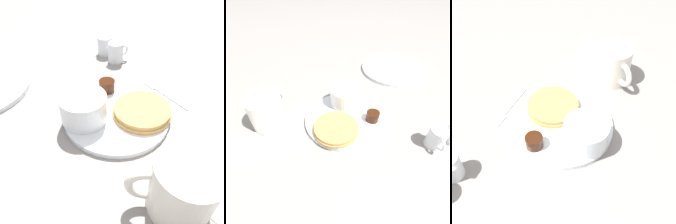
# 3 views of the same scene
# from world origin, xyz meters

# --- Properties ---
(ground_plane) EXTENTS (4.00, 4.00, 0.00)m
(ground_plane) POSITION_xyz_m (0.00, 0.00, 0.00)
(ground_plane) COLOR gray
(plate) EXTENTS (0.23, 0.23, 0.01)m
(plate) POSITION_xyz_m (0.00, 0.00, 0.01)
(plate) COLOR white
(plate) RESTS_ON ground_plane
(pancake_stack) EXTENTS (0.13, 0.13, 0.02)m
(pancake_stack) POSITION_xyz_m (0.03, 0.05, 0.02)
(pancake_stack) COLOR tan
(pancake_stack) RESTS_ON plate
(bowl) EXTENTS (0.10, 0.10, 0.06)m
(bowl) POSITION_xyz_m (-0.01, -0.07, 0.04)
(bowl) COLOR white
(bowl) RESTS_ON plate
(syrup_cup) EXTENTS (0.04, 0.04, 0.03)m
(syrup_cup) POSITION_xyz_m (-0.08, 0.02, 0.03)
(syrup_cup) COLOR #38190A
(syrup_cup) RESTS_ON plate
(butter_ramekin) EXTENTS (0.04, 0.04, 0.04)m
(butter_ramekin) POSITION_xyz_m (-0.03, -0.08, 0.03)
(butter_ramekin) COLOR white
(butter_ramekin) RESTS_ON plate
(coffee_mug) EXTENTS (0.09, 0.12, 0.10)m
(coffee_mug) POSITION_xyz_m (0.22, -0.01, 0.05)
(coffee_mug) COLOR silver
(coffee_mug) RESTS_ON ground_plane
(creamer_pitcher_near) EXTENTS (0.05, 0.07, 0.06)m
(creamer_pitcher_near) POSITION_xyz_m (-0.23, 0.11, 0.03)
(creamer_pitcher_near) COLOR white
(creamer_pitcher_near) RESTS_ON ground_plane
(fork) EXTENTS (0.14, 0.04, 0.00)m
(fork) POSITION_xyz_m (-0.04, 0.15, 0.00)
(fork) COLOR silver
(fork) RESTS_ON ground_plane
(napkin) EXTENTS (0.15, 0.13, 0.00)m
(napkin) POSITION_xyz_m (0.30, 0.09, 0.00)
(napkin) COLOR white
(napkin) RESTS_ON ground_plane
(far_plate) EXTENTS (0.26, 0.26, 0.01)m
(far_plate) POSITION_xyz_m (-0.25, -0.27, 0.01)
(far_plate) COLOR white
(far_plate) RESTS_ON ground_plane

